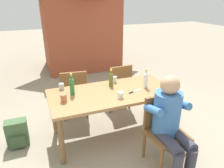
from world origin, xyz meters
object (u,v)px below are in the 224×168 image
(dining_table, at_px, (112,97))
(cup_white, at_px, (120,95))
(chair_far_left, at_px, (74,91))
(chair_far_right, at_px, (118,84))
(cup_steel, at_px, (62,86))
(bottle_clear, at_px, (146,80))
(chair_near_right, at_px, (163,127))
(person_in_white_shirt, at_px, (170,120))
(brick_kiosk, at_px, (80,20))
(backpack_by_near_side, at_px, (17,134))
(bottle_green, at_px, (72,86))
(cup_glass, at_px, (115,79))
(bottle_olive, at_px, (111,79))
(cup_terracotta, at_px, (64,98))
(table_knife, at_px, (134,91))

(dining_table, height_order, cup_white, cup_white)
(chair_far_left, distance_m, cup_white, 1.08)
(dining_table, relative_size, chair_far_right, 2.03)
(dining_table, xyz_separation_m, cup_steel, (-0.65, 0.35, 0.13))
(bottle_clear, bearing_deg, chair_far_left, 140.53)
(chair_near_right, distance_m, cup_steel, 1.53)
(cup_white, bearing_deg, bottle_clear, 20.44)
(person_in_white_shirt, xyz_separation_m, brick_kiosk, (0.02, 4.41, 0.69))
(person_in_white_shirt, distance_m, backpack_by_near_side, 2.10)
(bottle_green, bearing_deg, chair_near_right, -41.91)
(cup_glass, bearing_deg, chair_far_right, 60.64)
(cup_steel, bearing_deg, person_in_white_shirt, -48.59)
(chair_far_left, distance_m, bottle_green, 0.73)
(dining_table, bearing_deg, backpack_by_near_side, 169.38)
(cup_glass, bearing_deg, chair_far_left, 144.04)
(chair_far_left, xyz_separation_m, backpack_by_near_side, (-0.93, -0.48, -0.30))
(chair_far_right, xyz_separation_m, bottle_green, (-0.94, -0.61, 0.37))
(bottle_olive, relative_size, bottle_green, 0.86)
(chair_far_right, relative_size, cup_terracotta, 8.35)
(chair_near_right, relative_size, cup_white, 10.29)
(bottle_green, distance_m, cup_steel, 0.28)
(chair_far_right, xyz_separation_m, bottle_olive, (-0.34, -0.52, 0.35))
(bottle_olive, bearing_deg, chair_far_left, 132.00)
(dining_table, relative_size, brick_kiosk, 0.69)
(cup_glass, distance_m, brick_kiosk, 3.32)
(person_in_white_shirt, xyz_separation_m, table_knife, (-0.10, 0.72, 0.07))
(bottle_green, xyz_separation_m, backpack_by_near_side, (-0.80, 0.14, -0.67))
(chair_far_right, xyz_separation_m, cup_glass, (-0.23, -0.42, 0.28))
(bottle_clear, relative_size, cup_white, 3.38)
(chair_far_right, distance_m, bottle_clear, 0.85)
(person_in_white_shirt, height_order, bottle_olive, person_in_white_shirt)
(chair_near_right, bearing_deg, bottle_clear, 79.81)
(chair_far_right, height_order, backpack_by_near_side, chair_far_right)
(cup_glass, bearing_deg, table_knife, -73.11)
(dining_table, distance_m, cup_terracotta, 0.70)
(bottle_green, bearing_deg, chair_far_left, 77.70)
(chair_far_right, height_order, brick_kiosk, brick_kiosk)
(chair_far_left, distance_m, cup_terracotta, 0.88)
(chair_far_right, bearing_deg, dining_table, -118.98)
(person_in_white_shirt, xyz_separation_m, bottle_clear, (0.12, 0.80, 0.19))
(person_in_white_shirt, distance_m, table_knife, 0.73)
(bottle_olive, bearing_deg, dining_table, -107.62)
(dining_table, distance_m, chair_far_right, 0.84)
(cup_terracotta, relative_size, backpack_by_near_side, 0.27)
(dining_table, distance_m, cup_white, 0.26)
(cup_terracotta, bearing_deg, cup_steel, 84.82)
(chair_far_right, xyz_separation_m, person_in_white_shirt, (-0.00, -1.56, 0.17))
(chair_far_left, bearing_deg, chair_near_right, -61.05)
(table_knife, xyz_separation_m, backpack_by_near_side, (-1.63, 0.37, -0.54))
(bottle_green, bearing_deg, cup_steel, 114.86)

